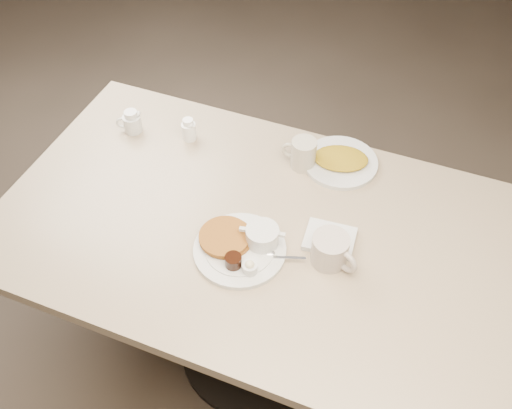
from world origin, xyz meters
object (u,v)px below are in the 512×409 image
at_px(diner_table, 254,260).
at_px(hash_plate, 340,161).
at_px(creamer_left, 132,122).
at_px(coffee_mug_near, 331,250).
at_px(creamer_right, 189,130).
at_px(main_plate, 242,245).
at_px(coffee_mug_far, 303,154).

relative_size(diner_table, hash_plate, 5.15).
bearing_deg(creamer_left, coffee_mug_near, -19.58).
height_order(diner_table, creamer_left, creamer_left).
height_order(diner_table, hash_plate, hash_plate).
xyz_separation_m(coffee_mug_near, creamer_left, (-0.77, 0.28, -0.01)).
height_order(coffee_mug_near, creamer_right, coffee_mug_near).
distance_m(creamer_right, hash_plate, 0.51).
xyz_separation_m(main_plate, hash_plate, (0.16, 0.43, -0.01)).
height_order(coffee_mug_near, coffee_mug_far, coffee_mug_far).
bearing_deg(diner_table, coffee_mug_far, 80.04).
relative_size(coffee_mug_far, hash_plate, 0.39).
height_order(main_plate, coffee_mug_near, coffee_mug_near).
xyz_separation_m(diner_table, main_plate, (0.00, -0.09, 0.19)).
bearing_deg(hash_plate, creamer_right, -172.44).
xyz_separation_m(diner_table, coffee_mug_near, (0.24, -0.04, 0.22)).
xyz_separation_m(diner_table, coffee_mug_far, (0.05, 0.29, 0.22)).
distance_m(coffee_mug_near, hash_plate, 0.39).
bearing_deg(coffee_mug_far, coffee_mug_near, -59.74).
height_order(diner_table, creamer_right, creamer_right).
height_order(creamer_right, hash_plate, creamer_right).
bearing_deg(main_plate, coffee_mug_near, 12.89).
bearing_deg(creamer_left, coffee_mug_far, 5.01).
xyz_separation_m(main_plate, creamer_left, (-0.54, 0.33, 0.01)).
bearing_deg(coffee_mug_far, main_plate, -97.07).
xyz_separation_m(diner_table, creamer_left, (-0.53, 0.24, 0.21)).
bearing_deg(hash_plate, diner_table, -115.68).
height_order(creamer_left, hash_plate, creamer_left).
xyz_separation_m(coffee_mug_far, hash_plate, (0.11, 0.05, -0.04)).
xyz_separation_m(coffee_mug_near, hash_plate, (-0.08, 0.38, -0.03)).
bearing_deg(main_plate, coffee_mug_far, 82.93).
bearing_deg(hash_plate, coffee_mug_near, -78.27).
relative_size(diner_table, coffee_mug_near, 9.72).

